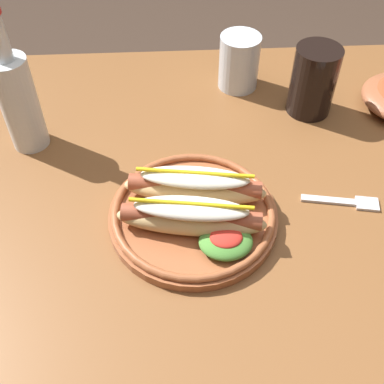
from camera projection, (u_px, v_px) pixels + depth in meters
name	position (u px, v px, depth m)	size (l,w,h in m)	color
ground_plane	(217.00, 374.00, 1.32)	(8.00, 8.00, 0.00)	#3D2D23
dining_table	(231.00, 231.00, 0.84)	(1.38, 0.86, 0.74)	brown
hot_dog_plate	(194.00, 210.00, 0.71)	(0.26, 0.26, 0.08)	#9E5633
fork	(347.00, 202.00, 0.75)	(0.12, 0.04, 0.00)	silver
soda_cup	(313.00, 81.00, 0.87)	(0.08, 0.08, 0.13)	black
water_cup	(239.00, 62.00, 0.93)	(0.08, 0.08, 0.11)	silver
glass_bottle	(18.00, 98.00, 0.78)	(0.06, 0.06, 0.25)	silver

